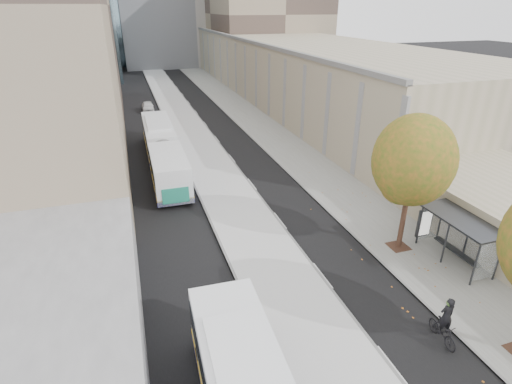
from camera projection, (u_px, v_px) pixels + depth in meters
name	position (u px, v px, depth m)	size (l,w,h in m)	color
bus_platform	(197.00, 143.00, 39.43)	(4.25, 150.00, 0.15)	silver
sidewalk	(273.00, 136.00, 41.68)	(4.75, 150.00, 0.08)	gray
building_tan	(277.00, 60.00, 68.16)	(18.00, 92.00, 8.00)	#9C9477
bus_shelter	(463.00, 225.00, 20.49)	(1.90, 4.40, 2.53)	#383A3F
tree_c	(414.00, 161.00, 20.37)	(4.20, 4.20, 7.28)	#321C16
bus_far	(163.00, 149.00, 33.38)	(2.65, 16.82, 2.80)	white
cyclist	(444.00, 326.00, 15.98)	(0.66, 1.73, 2.16)	black
distant_car	(148.00, 107.00, 51.46)	(1.45, 3.60, 1.23)	silver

